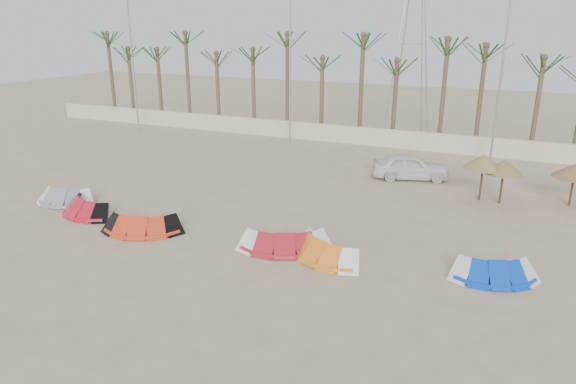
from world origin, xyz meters
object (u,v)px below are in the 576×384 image
at_px(car, 410,166).
at_px(parasol_left, 504,167).
at_px(kite_red_right, 288,237).
at_px(kite_blue, 496,267).
at_px(parasol_right, 575,171).
at_px(kite_orange, 326,246).
at_px(kite_red_left, 90,205).
at_px(kite_grey, 69,195).
at_px(kite_red_mid, 146,221).
at_px(parasol_mid, 484,162).

bearing_deg(car, parasol_left, -133.03).
distance_m(kite_red_right, kite_blue, 7.82).
distance_m(parasol_left, parasol_right, 3.36).
bearing_deg(kite_orange, kite_red_left, -179.36).
relative_size(kite_grey, kite_blue, 0.95).
bearing_deg(kite_red_mid, parasol_left, 35.61).
xyz_separation_m(kite_blue, car, (-5.15, 10.93, 0.32)).
xyz_separation_m(kite_grey, car, (14.90, 11.06, 0.33)).
height_order(kite_grey, parasol_left, parasol_left).
xyz_separation_m(kite_red_mid, car, (9.00, 12.42, 0.32)).
relative_size(kite_grey, parasol_mid, 1.33).
relative_size(kite_red_mid, parasol_left, 1.68).
bearing_deg(kite_red_left, car, 42.61).
distance_m(kite_red_mid, kite_orange, 8.07).
height_order(kite_grey, parasol_right, parasol_right).
xyz_separation_m(kite_orange, parasol_right, (9.12, 10.29, 1.38)).
height_order(parasol_mid, parasol_right, parasol_mid).
bearing_deg(kite_orange, kite_grey, 177.48).
xyz_separation_m(parasol_mid, parasol_right, (4.16, 0.92, -0.23)).
relative_size(kite_red_right, parasol_left, 1.80).
relative_size(parasol_mid, parasol_right, 1.11).
height_order(kite_red_right, parasol_mid, parasol_mid).
relative_size(kite_grey, kite_red_left, 0.94).
relative_size(kite_red_left, parasol_right, 1.57).
height_order(kite_red_left, kite_orange, same).
bearing_deg(car, kite_red_left, 115.56).
xyz_separation_m(kite_red_left, parasol_mid, (16.82, 9.51, 1.61)).
height_order(kite_grey, kite_red_right, same).
bearing_deg(kite_orange, kite_blue, 6.94).
bearing_deg(kite_red_right, kite_blue, 4.43).
xyz_separation_m(kite_red_mid, kite_blue, (14.15, 1.50, -0.00)).
bearing_deg(kite_orange, kite_red_mid, -174.66).
distance_m(kite_grey, kite_red_right, 12.26).
bearing_deg(parasol_right, parasol_mid, -167.52).
distance_m(kite_orange, parasol_right, 13.82).
relative_size(kite_grey, parasol_left, 1.41).
distance_m(kite_red_mid, parasol_mid, 16.55).
bearing_deg(parasol_left, kite_blue, -88.74).
xyz_separation_m(kite_grey, kite_red_right, (12.25, -0.47, 0.01)).
xyz_separation_m(kite_red_left, kite_red_right, (10.18, 0.27, 0.00)).
xyz_separation_m(kite_grey, parasol_right, (23.05, 9.68, 1.39)).
xyz_separation_m(kite_blue, parasol_right, (3.00, 9.55, 1.39)).
relative_size(parasol_left, parasol_mid, 0.94).
bearing_deg(kite_grey, kite_orange, -2.52).
xyz_separation_m(kite_red_mid, parasol_left, (13.96, 10.00, 1.47)).
xyz_separation_m(parasol_left, car, (-4.96, 2.42, -1.15)).
bearing_deg(kite_orange, kite_red_right, 175.26).
xyz_separation_m(kite_red_right, parasol_mid, (6.65, 9.23, 1.61)).
bearing_deg(parasol_mid, kite_blue, -82.37).
relative_size(parasol_left, parasol_right, 1.04).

